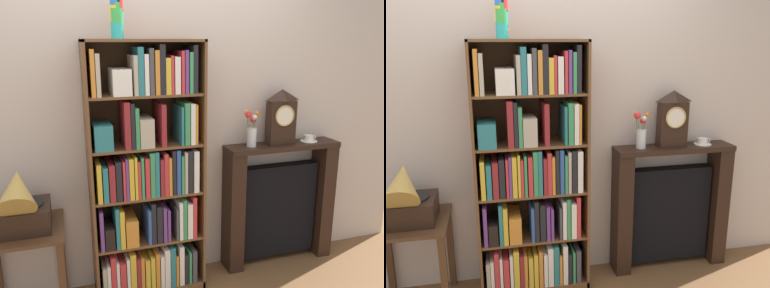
# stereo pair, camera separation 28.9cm
# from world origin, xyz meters

# --- Properties ---
(wall_back) EXTENTS (4.38, 0.08, 2.62)m
(wall_back) POSITION_xyz_m (0.15, 0.33, 1.31)
(wall_back) COLOR beige
(wall_back) RESTS_ON ground
(bookshelf) EXTENTS (0.78, 0.33, 1.82)m
(bookshelf) POSITION_xyz_m (0.00, 0.11, 0.84)
(bookshelf) COLOR brown
(bookshelf) RESTS_ON ground
(cup_stack) EXTENTS (0.08, 0.08, 0.27)m
(cup_stack) POSITION_xyz_m (-0.16, 0.09, 1.96)
(cup_stack) COLOR #28B2B7
(cup_stack) RESTS_ON bookshelf
(side_table_left) EXTENTS (0.50, 0.51, 0.65)m
(side_table_left) POSITION_xyz_m (-0.83, 0.03, 0.49)
(side_table_left) COLOR #472D1C
(side_table_left) RESTS_ON ground
(gramophone) EXTENTS (0.35, 0.43, 0.47)m
(gramophone) POSITION_xyz_m (-0.83, -0.01, 0.83)
(gramophone) COLOR black
(gramophone) RESTS_ON side_table_left
(fireplace_mantel) EXTENTS (0.95, 0.22, 1.02)m
(fireplace_mantel) POSITION_xyz_m (1.12, 0.19, 0.50)
(fireplace_mantel) COLOR black
(fireplace_mantel) RESTS_ON ground
(mantel_clock) EXTENTS (0.22, 0.11, 0.43)m
(mantel_clock) POSITION_xyz_m (1.09, 0.17, 1.24)
(mantel_clock) COLOR black
(mantel_clock) RESTS_ON fireplace_mantel
(flower_vase) EXTENTS (0.14, 0.10, 0.29)m
(flower_vase) POSITION_xyz_m (0.84, 0.18, 1.14)
(flower_vase) COLOR silver
(flower_vase) RESTS_ON fireplace_mantel
(teacup_with_saucer) EXTENTS (0.14, 0.14, 0.05)m
(teacup_with_saucer) POSITION_xyz_m (1.36, 0.18, 1.04)
(teacup_with_saucer) COLOR white
(teacup_with_saucer) RESTS_ON fireplace_mantel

